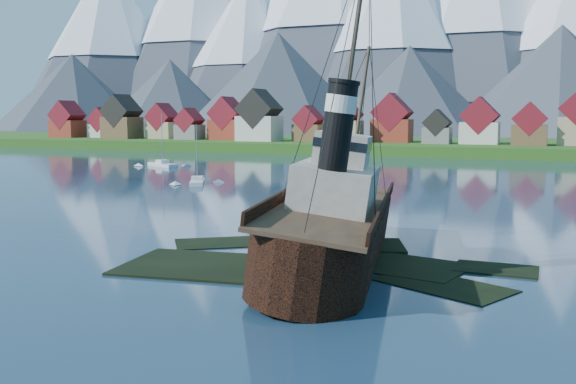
% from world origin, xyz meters
% --- Properties ---
extents(ground, '(1400.00, 1400.00, 0.00)m').
position_xyz_m(ground, '(0.00, 0.00, 0.00)').
color(ground, navy).
rests_on(ground, ground).
extents(shoal, '(31.71, 21.24, 1.14)m').
position_xyz_m(shoal, '(1.78, 2.15, -0.35)').
color(shoal, black).
rests_on(shoal, ground).
extents(shore_bank, '(600.00, 80.00, 3.20)m').
position_xyz_m(shore_bank, '(0.00, 170.00, 0.00)').
color(shore_bank, '#1B4513').
rests_on(shore_bank, ground).
extents(seawall, '(600.00, 2.50, 2.00)m').
position_xyz_m(seawall, '(0.00, 132.00, 0.00)').
color(seawall, '#3F3D38').
rests_on(seawall, ground).
extents(town, '(250.96, 16.69, 17.30)m').
position_xyz_m(town, '(-33.12, 152.18, 8.99)').
color(town, maroon).
rests_on(town, ground).
extents(mountains, '(965.00, 340.00, 205.00)m').
position_xyz_m(mountains, '(-0.79, 481.26, 89.34)').
color(mountains, '#2D333D').
rests_on(mountains, ground).
extents(tugboat_wreck, '(7.47, 32.18, 25.50)m').
position_xyz_m(tugboat_wreck, '(2.75, 3.34, 3.19)').
color(tugboat_wreck, black).
rests_on(tugboat_wreck, ground).
extents(sailboat_a, '(5.88, 8.61, 10.49)m').
position_xyz_m(sailboat_a, '(-36.89, 49.13, 0.23)').
color(sailboat_a, silver).
rests_on(sailboat_a, ground).
extents(sailboat_c, '(9.71, 6.59, 12.48)m').
position_xyz_m(sailboat_c, '(-62.92, 77.98, 0.28)').
color(sailboat_c, silver).
rests_on(sailboat_c, ground).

